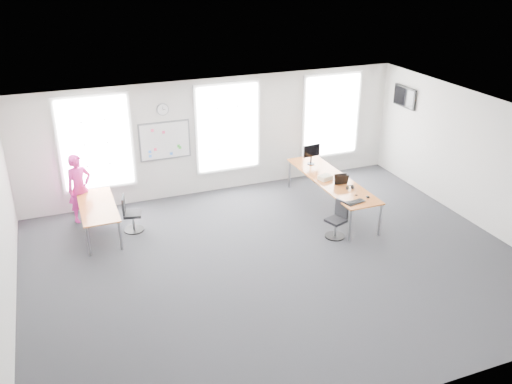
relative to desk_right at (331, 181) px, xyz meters
name	(u,v)px	position (x,y,z in m)	size (l,w,h in m)	color
floor	(278,263)	(-2.22, -1.85, -0.75)	(10.00, 10.00, 0.00)	#232428
ceiling	(280,123)	(-2.22, -1.85, 2.25)	(10.00, 10.00, 0.00)	white
wall_back	(217,136)	(-2.22, 2.15, 0.75)	(10.00, 10.00, 0.00)	silver
wall_front	(401,316)	(-2.22, -5.85, 0.75)	(10.00, 10.00, 0.00)	silver
wall_right	(482,163)	(2.78, -1.85, 0.75)	(10.00, 10.00, 0.00)	silver
window_left	(96,143)	(-5.22, 2.12, 0.95)	(1.60, 0.06, 2.20)	silver
window_mid	(228,128)	(-1.92, 2.12, 0.95)	(1.60, 0.06, 2.20)	silver
window_right	(331,115)	(1.08, 2.12, 0.95)	(1.60, 0.06, 2.20)	silver
desk_right	(331,181)	(0.00, 0.00, 0.00)	(0.88, 3.30, 0.80)	#C4642F
desk_left	(98,208)	(-5.45, 0.78, -0.10)	(0.77, 1.93, 0.71)	#C4642F
chair_right	(337,221)	(-0.53, -1.28, -0.38)	(0.48, 0.48, 0.84)	black
chair_left	(130,216)	(-4.77, 0.66, -0.37)	(0.46, 0.46, 0.86)	black
person	(80,188)	(-5.74, 1.62, 0.07)	(0.60, 0.39, 1.64)	#D92890
whiteboard	(165,141)	(-3.57, 2.12, 0.80)	(1.20, 0.03, 0.90)	white
wall_clock	(163,109)	(-3.57, 2.12, 1.60)	(0.30, 0.30, 0.04)	gray
tv	(405,97)	(2.73, 1.15, 1.55)	(0.06, 0.90, 0.55)	black
keyboard	(355,202)	(-0.16, -1.37, 0.06)	(0.46, 0.17, 0.02)	black
mouse	(368,197)	(0.23, -1.26, 0.08)	(0.08, 0.12, 0.05)	black
lens_cap	(356,195)	(0.07, -1.04, 0.06)	(0.06, 0.06, 0.01)	black
headphones	(350,187)	(0.10, -0.69, 0.10)	(0.17, 0.09, 0.10)	black
laptop_sleeve	(341,179)	(0.06, -0.36, 0.18)	(0.32, 0.20, 0.25)	black
paper_stack	(325,178)	(-0.16, 0.03, 0.10)	(0.31, 0.23, 0.11)	beige
monitor	(312,153)	(-0.02, 1.07, 0.37)	(0.48, 0.19, 0.53)	black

